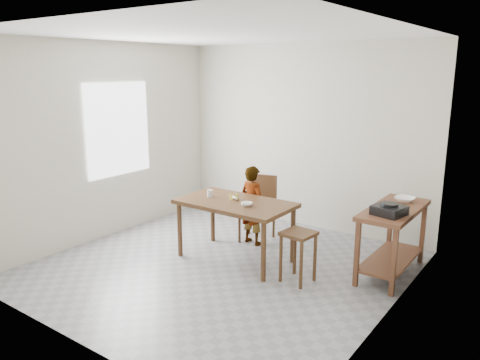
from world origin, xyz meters
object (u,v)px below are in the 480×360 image
Objects in this scene: dining_chair at (257,209)px; child at (253,205)px; dining_table at (235,230)px; prep_counter at (392,241)px; stool at (298,257)px.

child is at bearing -93.55° from dining_chair.
prep_counter is (1.72, 0.70, 0.03)m from dining_table.
child is (-0.13, 0.58, 0.17)m from dining_table.
dining_table is 2.40× the size of stool.
child is 1.86× the size of stool.
stool is at bearing 155.96° from child.
dining_chair is 1.54× the size of stool.
stool is (1.10, -0.82, -0.16)m from dining_chair.
prep_counter is 1.12m from stool.
dining_table is 0.95m from stool.
child is 1.21× the size of dining_chair.
dining_table is 1.17× the size of prep_counter.
prep_counter is at bearing 22.15° from dining_table.
dining_table is 1.86m from prep_counter.
dining_chair is 1.38m from stool.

